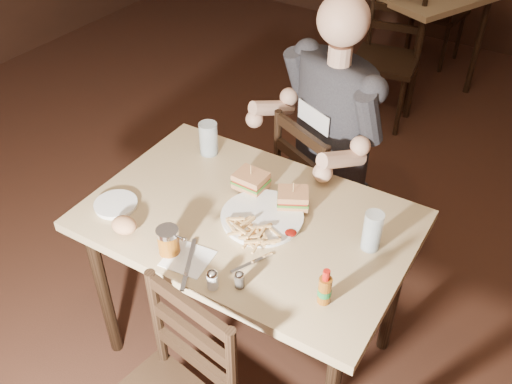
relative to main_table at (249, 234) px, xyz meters
The scene contains 22 objects.
room_shell 0.78m from the main_table, 148.01° to the left, with size 7.00×7.00×7.00m.
main_table is the anchor object (origin of this frame).
chair_far 0.69m from the main_table, 88.36° to the left, with size 0.40×0.44×0.87m, color black, non-canonical shape.
bg_chair_far 3.24m from the main_table, 95.38° to the left, with size 0.38×0.41×0.82m, color black, non-canonical shape.
bg_chair_near 2.15m from the main_table, 98.16° to the left, with size 0.41×0.45×0.88m, color black, non-canonical shape.
diner 0.65m from the main_table, 90.06° to the left, with size 0.55×0.43×0.94m, color #2F3034, non-canonical shape.
dinner_plate 0.11m from the main_table, 12.22° to the left, with size 0.29×0.29×0.02m, color white.
sandwich_left 0.22m from the main_table, 119.74° to the left, with size 0.12×0.10×0.10m, color tan, non-canonical shape.
sandwich_right 0.23m from the main_table, 49.51° to the left, with size 0.11×0.09×0.10m, color tan, non-canonical shape.
fries_pile 0.16m from the main_table, 52.76° to the right, with size 0.25×0.17×0.04m, color #F2BF75, non-canonical shape.
ketchup_dollop 0.21m from the main_table, ahead, with size 0.04×0.04×0.01m, color maroon.
glass_left 0.46m from the main_table, 145.26° to the left, with size 0.08×0.08×0.14m, color silver.
glass_right 0.47m from the main_table, 12.00° to the left, with size 0.06×0.06×0.15m, color silver.
hot_sauce 0.48m from the main_table, 26.48° to the right, with size 0.04×0.04×0.13m, color brown, non-canonical shape.
salt_shaker 0.37m from the main_table, 75.18° to the right, with size 0.04×0.04×0.07m, color white, non-canonical shape.
pepper_shaker 0.35m from the main_table, 61.51° to the right, with size 0.03×0.03×0.06m, color #38332D, non-canonical shape.
syrup_dispenser 0.35m from the main_table, 113.10° to the right, with size 0.08×0.08×0.10m, color brown, non-canonical shape.
napkin 0.30m from the main_table, 100.43° to the right, with size 0.15×0.14×0.00m, color white.
knife 0.32m from the main_table, 96.12° to the right, with size 0.01×0.23×0.01m, color silver.
fork 0.25m from the main_table, 54.03° to the right, with size 0.01×0.16×0.00m, color silver.
side_plate 0.50m from the main_table, 153.88° to the right, with size 0.16×0.16×0.01m, color white.
bread_roll 0.45m from the main_table, 135.45° to the right, with size 0.09×0.08×0.06m, color tan.
Camera 1 is at (1.12, -1.45, 2.13)m, focal length 40.00 mm.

